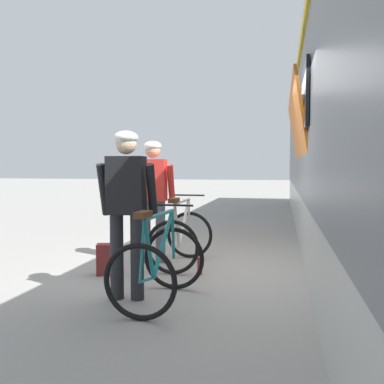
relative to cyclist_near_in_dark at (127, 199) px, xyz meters
name	(u,v)px	position (x,y,z in m)	size (l,w,h in m)	color
ground_plane	(208,271)	(0.63, 1.35, -1.05)	(80.00, 80.00, 0.00)	gray
cyclist_near_in_dark	(127,199)	(0.00, 0.00, 0.00)	(0.63, 0.34, 1.76)	#232328
cyclist_far_in_red	(153,190)	(-0.25, 1.71, 0.00)	(0.62, 0.33, 1.76)	#4C515B
bicycle_near_teal	(158,264)	(0.36, -0.07, -0.65)	(0.76, 1.11, 0.99)	black
bicycle_far_silver	(181,237)	(0.21, 1.59, -0.65)	(0.71, 1.08, 0.99)	black
backpack_on_platform	(108,259)	(-0.60, 0.90, -0.85)	(0.28, 0.18, 0.40)	maroon
water_bottle_near_the_bikes	(200,266)	(0.56, 1.14, -0.94)	(0.07, 0.07, 0.23)	red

